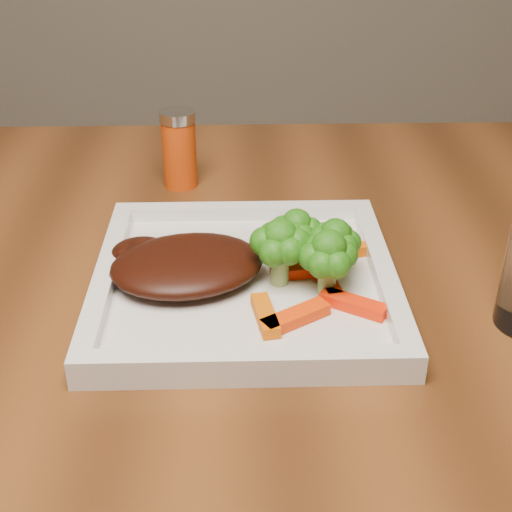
{
  "coord_description": "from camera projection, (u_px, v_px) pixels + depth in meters",
  "views": [
    {
      "loc": [
        0.1,
        -0.45,
        1.11
      ],
      "look_at": [
        0.11,
        0.1,
        0.79
      ],
      "focal_mm": 50.0,
      "sensor_mm": 36.0,
      "label": 1
    }
  ],
  "objects": [
    {
      "name": "carrot_5",
      "position": [
        327.0,
        282.0,
        0.64
      ],
      "size": [
        0.02,
        0.05,
        0.01
      ],
      "primitive_type": "cube",
      "rotation": [
        0.0,
        0.0,
        -1.39
      ],
      "color": "red",
      "rests_on": "plate"
    },
    {
      "name": "broccoli_1",
      "position": [
        335.0,
        244.0,
        0.64
      ],
      "size": [
        0.06,
        0.06,
        0.06
      ],
      "primitive_type": null,
      "rotation": [
        0.0,
        0.0,
        0.22
      ],
      "color": "#126F14",
      "rests_on": "plate"
    },
    {
      "name": "carrot_2",
      "position": [
        265.0,
        315.0,
        0.59
      ],
      "size": [
        0.02,
        0.06,
        0.01
      ],
      "primitive_type": "cube",
      "rotation": [
        0.0,
        0.0,
        1.74
      ],
      "color": "#DC5D03",
      "rests_on": "plate"
    },
    {
      "name": "broccoli_2",
      "position": [
        328.0,
        264.0,
        0.62
      ],
      "size": [
        0.06,
        0.06,
        0.06
      ],
      "primitive_type": null,
      "rotation": [
        0.0,
        0.0,
        0.03
      ],
      "color": "#147817",
      "rests_on": "plate"
    },
    {
      "name": "broccoli_3",
      "position": [
        280.0,
        253.0,
        0.63
      ],
      "size": [
        0.07,
        0.07,
        0.06
      ],
      "primitive_type": null,
      "rotation": [
        0.0,
        0.0,
        -0.12
      ],
      "color": "#236D12",
      "rests_on": "plate"
    },
    {
      "name": "steak",
      "position": [
        187.0,
        265.0,
        0.64
      ],
      "size": [
        0.16,
        0.14,
        0.03
      ],
      "primitive_type": "ellipsoid",
      "rotation": [
        0.0,
        0.0,
        0.23
      ],
      "color": "#330F07",
      "rests_on": "plate"
    },
    {
      "name": "broccoli_0",
      "position": [
        296.0,
        230.0,
        0.66
      ],
      "size": [
        0.06,
        0.06,
        0.07
      ],
      "primitive_type": null,
      "rotation": [
        0.0,
        0.0,
        -0.27
      ],
      "color": "#127116",
      "rests_on": "plate"
    },
    {
      "name": "spice_shaker",
      "position": [
        179.0,
        149.0,
        0.83
      ],
      "size": [
        0.04,
        0.04,
        0.09
      ],
      "primitive_type": "cylinder",
      "rotation": [
        0.0,
        0.0,
        -0.01
      ],
      "color": "#C83E0B",
      "rests_on": "dining_table"
    },
    {
      "name": "carrot_3",
      "position": [
        355.0,
        250.0,
        0.69
      ],
      "size": [
        0.05,
        0.02,
        0.01
      ],
      "primitive_type": "cube",
      "rotation": [
        0.0,
        0.0,
        0.2
      ],
      "color": "#D05903",
      "rests_on": "plate"
    },
    {
      "name": "carrot_0",
      "position": [
        295.0,
        317.0,
        0.59
      ],
      "size": [
        0.06,
        0.05,
        0.01
      ],
      "primitive_type": "cube",
      "rotation": [
        0.0,
        0.0,
        0.57
      ],
      "color": "#EF3703",
      "rests_on": "plate"
    },
    {
      "name": "carrot_6",
      "position": [
        302.0,
        270.0,
        0.65
      ],
      "size": [
        0.06,
        0.02,
        0.01
      ],
      "primitive_type": "cube",
      "rotation": [
        0.0,
        0.0,
        0.09
      ],
      "color": "#FF2804",
      "rests_on": "plate"
    },
    {
      "name": "plate",
      "position": [
        245.0,
        285.0,
        0.65
      ],
      "size": [
        0.27,
        0.27,
        0.01
      ],
      "primitive_type": "cube",
      "color": "white",
      "rests_on": "dining_table"
    },
    {
      "name": "carrot_1",
      "position": [
        353.0,
        304.0,
        0.61
      ],
      "size": [
        0.06,
        0.04,
        0.01
      ],
      "primitive_type": "cube",
      "rotation": [
        0.0,
        0.0,
        -0.55
      ],
      "color": "#F72604",
      "rests_on": "plate"
    }
  ]
}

